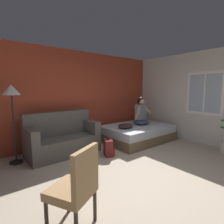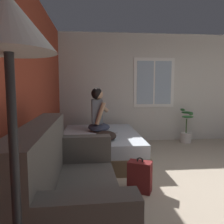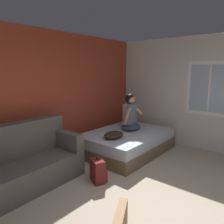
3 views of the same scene
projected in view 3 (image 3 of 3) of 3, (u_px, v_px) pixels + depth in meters
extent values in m
plane|color=tan|center=(163.00, 223.00, 2.76)|extent=(40.00, 40.00, 0.00)
cube|color=#993823|center=(33.00, 99.00, 4.28)|extent=(11.01, 0.16, 2.70)
cube|color=white|center=(209.00, 89.00, 5.00)|extent=(0.02, 1.04, 1.24)
cube|color=#9EB2C6|center=(209.00, 89.00, 4.99)|extent=(0.01, 0.88, 1.08)
cube|color=white|center=(209.00, 89.00, 4.99)|extent=(0.01, 0.04, 1.08)
cube|color=brown|center=(126.00, 146.00, 5.18)|extent=(2.09, 1.50, 0.26)
cube|color=silver|center=(126.00, 136.00, 5.13)|extent=(2.03, 1.46, 0.22)
cube|color=#514C47|center=(31.00, 173.00, 3.62)|extent=(1.72, 0.85, 0.44)
cube|color=#514C47|center=(19.00, 140.00, 3.70)|extent=(1.71, 0.29, 0.60)
cube|color=#514C47|center=(66.00, 140.00, 4.14)|extent=(0.20, 0.80, 0.32)
ellipsoid|color=#383D51|center=(131.00, 127.00, 5.26)|extent=(0.55, 0.47, 0.16)
cube|color=slate|center=(130.00, 114.00, 5.23)|extent=(0.34, 0.22, 0.48)
cylinder|color=tan|center=(127.00, 116.00, 5.04)|extent=(0.09, 0.22, 0.44)
cylinder|color=tan|center=(136.00, 109.00, 5.30)|extent=(0.10, 0.38, 0.29)
sphere|color=tan|center=(131.00, 99.00, 5.15)|extent=(0.21, 0.21, 0.21)
ellipsoid|color=black|center=(130.00, 99.00, 5.16)|extent=(0.24, 0.23, 0.23)
cube|color=maroon|center=(97.00, 171.00, 3.75)|extent=(0.29, 0.35, 0.40)
cube|color=maroon|center=(104.00, 174.00, 3.81)|extent=(0.15, 0.24, 0.18)
torus|color=black|center=(97.00, 159.00, 3.71)|extent=(0.05, 0.08, 0.09)
ellipsoid|color=#2D231E|center=(114.00, 135.00, 4.62)|extent=(0.49, 0.37, 0.14)
cube|color=#B7B7BC|center=(134.00, 134.00, 4.89)|extent=(0.12, 0.16, 0.01)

